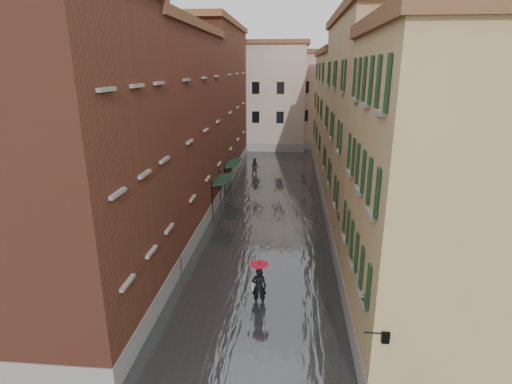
% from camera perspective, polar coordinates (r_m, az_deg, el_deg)
% --- Properties ---
extents(ground, '(120.00, 120.00, 0.00)m').
position_cam_1_polar(ground, '(19.14, -0.21, -15.50)').
color(ground, '#58595B').
rests_on(ground, ground).
extents(floodwater, '(10.00, 60.00, 0.20)m').
position_cam_1_polar(floodwater, '(30.81, 2.06, -2.12)').
color(floodwater, '#404446').
rests_on(floodwater, ground).
extents(building_left_near, '(6.00, 8.00, 13.00)m').
position_cam_1_polar(building_left_near, '(16.84, -25.41, 2.31)').
color(building_left_near, brown).
rests_on(building_left_near, ground).
extents(building_left_mid, '(6.00, 14.00, 12.50)m').
position_cam_1_polar(building_left_mid, '(26.73, -13.61, 8.01)').
color(building_left_mid, '#57201B').
rests_on(building_left_mid, ground).
extents(building_left_far, '(6.00, 16.00, 14.00)m').
position_cam_1_polar(building_left_far, '(41.03, -6.99, 12.55)').
color(building_left_far, brown).
rests_on(building_left_far, ground).
extents(building_right_near, '(6.00, 8.00, 11.50)m').
position_cam_1_polar(building_right_near, '(15.73, 25.30, -1.51)').
color(building_right_near, '#9A854F').
rests_on(building_right_near, ground).
extents(building_right_mid, '(6.00, 14.00, 13.00)m').
position_cam_1_polar(building_right_mid, '(25.88, 17.52, 7.96)').
color(building_right_mid, tan).
rests_on(building_right_mid, ground).
extents(building_right_far, '(6.00, 16.00, 11.50)m').
position_cam_1_polar(building_right_far, '(40.63, 13.12, 10.42)').
color(building_right_far, '#9A854F').
rests_on(building_right_far, ground).
extents(building_end_cream, '(12.00, 9.00, 13.00)m').
position_cam_1_polar(building_end_cream, '(54.32, 0.40, 13.32)').
color(building_end_cream, '#BEAA97').
rests_on(building_end_cream, ground).
extents(building_end_pink, '(10.00, 9.00, 12.00)m').
position_cam_1_polar(building_end_pink, '(56.34, 9.97, 12.70)').
color(building_end_pink, tan).
rests_on(building_end_pink, ground).
extents(awning_near, '(1.09, 3.21, 2.80)m').
position_cam_1_polar(awning_near, '(29.35, -4.83, 1.69)').
color(awning_near, black).
rests_on(awning_near, ground).
extents(awning_far, '(1.09, 3.26, 2.80)m').
position_cam_1_polar(awning_far, '(34.35, -3.34, 4.06)').
color(awning_far, black).
rests_on(awning_far, ground).
extents(wall_lantern, '(0.71, 0.22, 0.35)m').
position_cam_1_polar(wall_lantern, '(12.75, 17.89, -19.02)').
color(wall_lantern, black).
rests_on(wall_lantern, ground).
extents(window_planters, '(0.59, 8.57, 0.84)m').
position_cam_1_polar(window_planters, '(16.66, 13.80, -7.56)').
color(window_planters, '#A05534').
rests_on(window_planters, ground).
extents(pedestrian_main, '(0.87, 0.87, 2.06)m').
position_cam_1_polar(pedestrian_main, '(18.37, 0.43, -12.67)').
color(pedestrian_main, black).
rests_on(pedestrian_main, ground).
extents(pedestrian_far, '(0.88, 0.69, 1.80)m').
position_cam_1_polar(pedestrian_far, '(39.55, -0.13, 3.53)').
color(pedestrian_far, black).
rests_on(pedestrian_far, ground).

